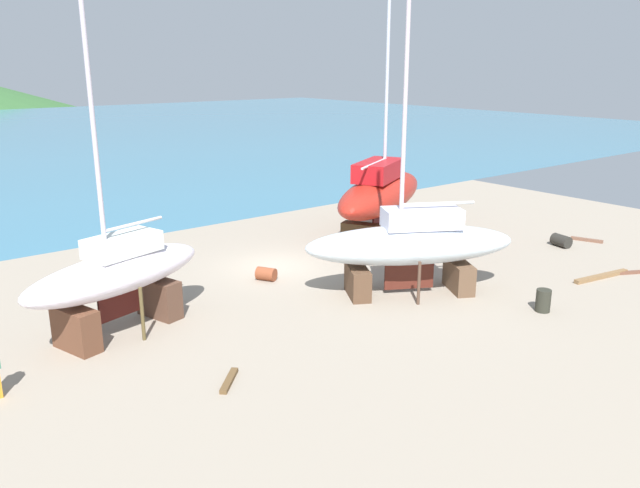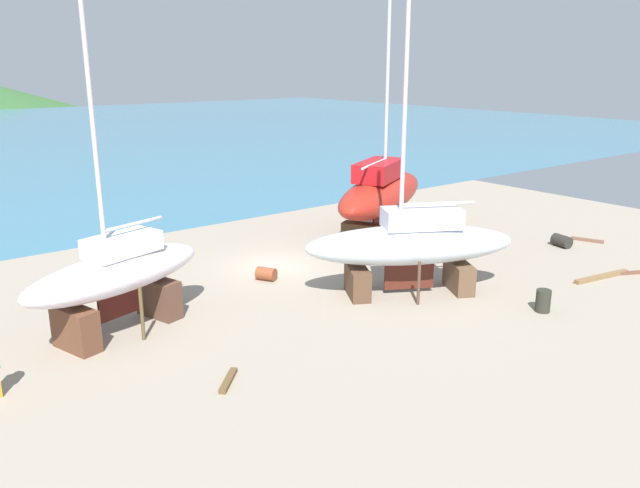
# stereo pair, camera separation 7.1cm
# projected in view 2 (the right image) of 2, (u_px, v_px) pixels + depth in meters

# --- Properties ---
(ground_plane) EXTENTS (47.79, 47.79, 0.00)m
(ground_plane) POSITION_uv_depth(u_px,v_px,m) (327.00, 289.00, 24.85)
(ground_plane) COLOR gray
(sailboat_large_starboard) EXTENTS (6.90, 3.81, 11.16)m
(sailboat_large_starboard) POSITION_uv_depth(u_px,v_px,m) (117.00, 275.00, 20.43)
(sailboat_large_starboard) COLOR brown
(sailboat_large_starboard) RESTS_ON ground
(sailboat_small_center) EXTENTS (9.87, 6.99, 14.74)m
(sailboat_small_center) POSITION_uv_depth(u_px,v_px,m) (381.00, 193.00, 32.53)
(sailboat_small_center) COLOR #4B2F1C
(sailboat_small_center) RESTS_ON ground
(sailboat_far_slipway) EXTENTS (8.14, 5.88, 11.60)m
(sailboat_far_slipway) POSITION_uv_depth(u_px,v_px,m) (411.00, 245.00, 23.91)
(sailboat_far_slipway) COLOR brown
(sailboat_far_slipway) RESTS_ON ground
(barrel_rust_mid) EXTENTS (0.53, 0.53, 0.82)m
(barrel_rust_mid) POSITION_uv_depth(u_px,v_px,m) (543.00, 301.00, 22.51)
(barrel_rust_mid) COLOR #2D2D24
(barrel_rust_mid) RESTS_ON ground
(barrel_ochre) EXTENTS (0.76, 1.00, 0.58)m
(barrel_ochre) POSITION_uv_depth(u_px,v_px,m) (562.00, 241.00, 30.53)
(barrel_ochre) COLOR #292823
(barrel_ochre) RESTS_ON ground
(barrel_tipped_center) EXTENTS (0.85, 0.94, 0.54)m
(barrel_tipped_center) POSITION_uv_depth(u_px,v_px,m) (266.00, 274.00, 25.82)
(barrel_tipped_center) COLOR brown
(barrel_tipped_center) RESTS_ON ground
(timber_long_fore) EXTENTS (1.09, 1.10, 0.12)m
(timber_long_fore) POSITION_uv_depth(u_px,v_px,m) (228.00, 380.00, 17.58)
(timber_long_fore) COLOR brown
(timber_long_fore) RESTS_ON ground
(timber_long_aft) EXTENTS (0.72, 1.50, 0.14)m
(timber_long_aft) POSITION_uv_depth(u_px,v_px,m) (587.00, 240.00, 31.50)
(timber_long_aft) COLOR brown
(timber_long_aft) RESTS_ON ground
(timber_plank_far) EXTENTS (2.50, 1.41, 0.12)m
(timber_plank_far) POSITION_uv_depth(u_px,v_px,m) (635.00, 272.00, 26.65)
(timber_plank_far) COLOR brown
(timber_plank_far) RESTS_ON ground
(timber_plank_near) EXTENTS (3.01, 0.75, 0.17)m
(timber_plank_near) POSITION_uv_depth(u_px,v_px,m) (602.00, 277.00, 26.06)
(timber_plank_near) COLOR brown
(timber_plank_near) RESTS_ON ground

